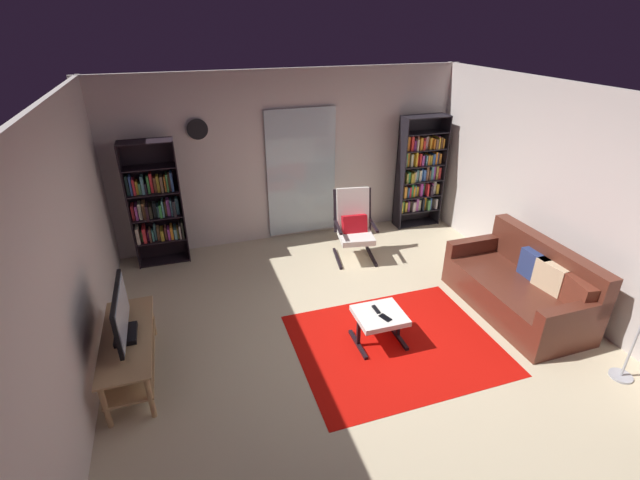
# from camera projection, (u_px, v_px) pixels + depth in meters

# --- Properties ---
(ground_plane) EXTENTS (7.02, 7.02, 0.00)m
(ground_plane) POSITION_uv_depth(u_px,v_px,m) (360.00, 342.00, 4.96)
(ground_plane) COLOR beige
(wall_back) EXTENTS (5.60, 0.06, 2.60)m
(wall_back) POSITION_uv_depth(u_px,v_px,m) (290.00, 158.00, 6.83)
(wall_back) COLOR beige
(wall_back) RESTS_ON ground
(wall_left) EXTENTS (0.06, 6.00, 2.60)m
(wall_left) POSITION_uv_depth(u_px,v_px,m) (60.00, 284.00, 3.62)
(wall_left) COLOR beige
(wall_left) RESTS_ON ground
(wall_right) EXTENTS (0.06, 6.00, 2.60)m
(wall_right) POSITION_uv_depth(u_px,v_px,m) (580.00, 205.00, 5.12)
(wall_right) COLOR beige
(wall_right) RESTS_ON ground
(glass_door_panel) EXTENTS (1.10, 0.01, 2.00)m
(glass_door_panel) POSITION_uv_depth(u_px,v_px,m) (302.00, 174.00, 6.93)
(glass_door_panel) COLOR silver
(area_rug) EXTENTS (2.17, 1.76, 0.01)m
(area_rug) POSITION_uv_depth(u_px,v_px,m) (395.00, 344.00, 4.92)
(area_rug) COLOR red
(area_rug) RESTS_ON ground
(tv_stand) EXTENTS (0.47, 1.32, 0.49)m
(tv_stand) POSITION_uv_depth(u_px,v_px,m) (130.00, 349.00, 4.37)
(tv_stand) COLOR tan
(tv_stand) RESTS_ON ground
(television) EXTENTS (0.20, 0.84, 0.52)m
(television) POSITION_uv_depth(u_px,v_px,m) (122.00, 316.00, 4.18)
(television) COLOR black
(television) RESTS_ON tv_stand
(bookshelf_near_tv) EXTENTS (0.71, 0.30, 1.80)m
(bookshelf_near_tv) POSITION_uv_depth(u_px,v_px,m) (156.00, 206.00, 6.23)
(bookshelf_near_tv) COLOR black
(bookshelf_near_tv) RESTS_ON ground
(bookshelf_near_sofa) EXTENTS (0.76, 0.30, 1.86)m
(bookshelf_near_sofa) POSITION_uv_depth(u_px,v_px,m) (419.00, 173.00, 7.38)
(bookshelf_near_sofa) COLOR black
(bookshelf_near_sofa) RESTS_ON ground
(leather_sofa) EXTENTS (0.89, 1.77, 0.88)m
(leather_sofa) POSITION_uv_depth(u_px,v_px,m) (522.00, 288.00, 5.36)
(leather_sofa) COLOR #55261A
(leather_sofa) RESTS_ON ground
(lounge_armchair) EXTENTS (0.66, 0.74, 1.02)m
(lounge_armchair) POSITION_uv_depth(u_px,v_px,m) (354.00, 223.00, 6.51)
(lounge_armchair) COLOR black
(lounge_armchair) RESTS_ON ground
(ottoman) EXTENTS (0.53, 0.49, 0.39)m
(ottoman) POSITION_uv_depth(u_px,v_px,m) (380.00, 318.00, 4.82)
(ottoman) COLOR white
(ottoman) RESTS_ON ground
(tv_remote) EXTENTS (0.04, 0.14, 0.02)m
(tv_remote) POSITION_uv_depth(u_px,v_px,m) (376.00, 309.00, 4.84)
(tv_remote) COLOR black
(tv_remote) RESTS_ON ottoman
(cell_phone) EXTENTS (0.11, 0.15, 0.01)m
(cell_phone) POSITION_uv_depth(u_px,v_px,m) (385.00, 318.00, 4.71)
(cell_phone) COLOR black
(cell_phone) RESTS_ON ottoman
(wall_clock) EXTENTS (0.29, 0.03, 0.29)m
(wall_clock) POSITION_uv_depth(u_px,v_px,m) (197.00, 129.00, 6.15)
(wall_clock) COLOR silver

